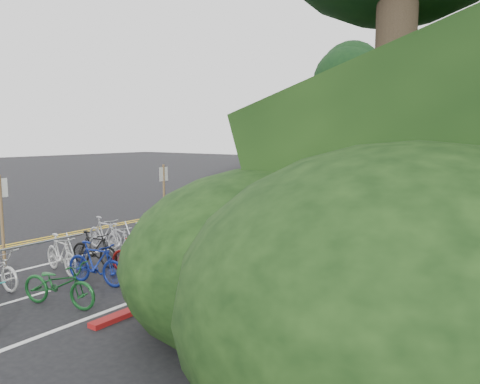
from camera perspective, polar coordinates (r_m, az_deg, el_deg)
name	(u,v)px	position (r m, az deg, el deg)	size (l,w,h in m)	color
ground	(27,259)	(15.03, -24.55, -7.40)	(120.00, 120.00, 0.00)	black
road_markings	(245,213)	(21.33, 0.64, -2.61)	(7.47, 80.00, 0.01)	gold
red_curb	(368,218)	(20.65, 15.35, -3.06)	(0.25, 28.00, 0.10)	maroon
bike_rack_front	(22,257)	(11.83, -25.03, -7.20)	(1.10, 3.22, 1.08)	#9C9FA3
bike_racks_rest	(321,192)	(22.49, 9.87, -0.03)	(1.14, 23.00, 1.17)	#9C9FA3
signpost_near	(2,216)	(13.80, -27.05, -2.62)	(0.08, 0.40, 2.54)	brown
signposts_rest	(288,176)	(24.43, 5.87, 1.96)	(0.08, 18.40, 2.50)	brown
bike_front	(105,234)	(15.16, -16.16, -4.90)	(1.73, 0.49, 1.04)	#9E9EA3
bike_valet	(165,238)	(14.25, -9.07, -5.60)	(3.46, 13.92, 1.08)	#144C1E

